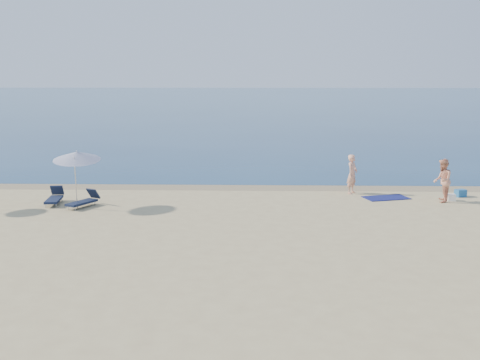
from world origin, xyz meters
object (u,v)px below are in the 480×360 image
(person_left, at_px, (352,174))
(person_right, at_px, (442,181))
(blue_cooler, at_px, (460,193))
(umbrella_near, at_px, (77,156))

(person_left, height_order, person_right, person_right)
(person_left, height_order, blue_cooler, person_left)
(person_left, xyz_separation_m, blue_cooler, (4.87, -0.62, -0.75))
(person_left, distance_m, umbrella_near, 12.47)
(person_left, bearing_deg, umbrella_near, 137.64)
(person_left, relative_size, person_right, 0.96)
(person_left, height_order, umbrella_near, umbrella_near)
(umbrella_near, bearing_deg, person_left, 4.45)
(blue_cooler, bearing_deg, person_right, -158.14)
(person_right, xyz_separation_m, umbrella_near, (-15.61, -1.55, 1.25))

